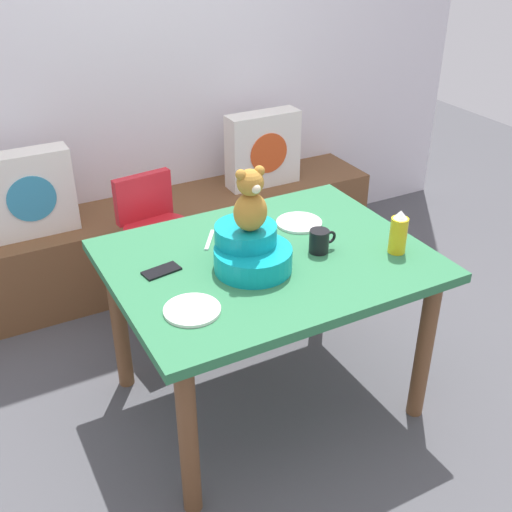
{
  "coord_description": "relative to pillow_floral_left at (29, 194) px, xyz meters",
  "views": [
    {
      "loc": [
        -1.07,
        -1.9,
        1.99
      ],
      "look_at": [
        0.0,
        0.1,
        0.69
      ],
      "focal_mm": 44.34,
      "sensor_mm": 36.0,
      "label": 1
    }
  ],
  "objects": [
    {
      "name": "pillow_floral_right",
      "position": [
        1.35,
        0.0,
        0.0
      ],
      "size": [
        0.44,
        0.15,
        0.44
      ],
      "color": "white",
      "rests_on": "window_bench"
    },
    {
      "name": "ketchup_bottle",
      "position": [
        1.18,
        -1.43,
        0.15
      ],
      "size": [
        0.07,
        0.07,
        0.18
      ],
      "color": "gold",
      "rests_on": "dining_table"
    },
    {
      "name": "pillow_floral_left",
      "position": [
        0.0,
        0.0,
        0.0
      ],
      "size": [
        0.44,
        0.15,
        0.44
      ],
      "color": "white",
      "rests_on": "window_bench"
    },
    {
      "name": "teddy_bear",
      "position": [
        0.61,
        -1.25,
        0.34
      ],
      "size": [
        0.13,
        0.12,
        0.25
      ],
      "color": "#B0792D",
      "rests_on": "infant_seat_teal"
    },
    {
      "name": "dinner_plate_near",
      "position": [
        0.96,
        -1.03,
        0.07
      ],
      "size": [
        0.2,
        0.2,
        0.01
      ],
      "primitive_type": "cylinder",
      "color": "white",
      "rests_on": "dining_table"
    },
    {
      "name": "table_fork",
      "position": [
        0.55,
        -0.98,
        0.06
      ],
      "size": [
        0.11,
        0.15,
        0.01
      ],
      "primitive_type": "cube",
      "rotation": [
        0.0,
        0.0,
        2.55
      ],
      "color": "silver",
      "rests_on": "dining_table"
    },
    {
      "name": "infant_seat_teal",
      "position": [
        0.61,
        -1.25,
        0.13
      ],
      "size": [
        0.3,
        0.33,
        0.16
      ],
      "color": "#0C94A0",
      "rests_on": "dining_table"
    },
    {
      "name": "highchair",
      "position": [
        0.52,
        -0.42,
        -0.16
      ],
      "size": [
        0.35,
        0.48,
        0.79
      ],
      "color": "red",
      "rests_on": "ground_plane"
    },
    {
      "name": "dinner_plate_far",
      "position": [
        0.29,
        -1.42,
        0.07
      ],
      "size": [
        0.2,
        0.2,
        0.01
      ],
      "primitive_type": "cylinder",
      "color": "white",
      "rests_on": "dining_table"
    },
    {
      "name": "back_wall",
      "position": [
        0.7,
        0.29,
        0.62
      ],
      "size": [
        4.4,
        0.1,
        2.6
      ],
      "primitive_type": "cube",
      "color": "silver",
      "rests_on": "ground_plane"
    },
    {
      "name": "cell_phone",
      "position": [
        0.29,
        -1.12,
        0.06
      ],
      "size": [
        0.15,
        0.09,
        0.01
      ],
      "primitive_type": "cube",
      "rotation": [
        0.0,
        0.0,
        1.73
      ],
      "color": "black",
      "rests_on": "dining_table"
    },
    {
      "name": "window_bench",
      "position": [
        0.7,
        0.02,
        -0.45
      ],
      "size": [
        2.6,
        0.44,
        0.46
      ],
      "primitive_type": "cube",
      "color": "brown",
      "rests_on": "ground_plane"
    },
    {
      "name": "ground_plane",
      "position": [
        0.7,
        -1.21,
        -0.68
      ],
      "size": [
        8.0,
        8.0,
        0.0
      ],
      "primitive_type": "plane",
      "color": "#4C4C51"
    },
    {
      "name": "coffee_mug",
      "position": [
        0.91,
        -1.28,
        0.11
      ],
      "size": [
        0.12,
        0.08,
        0.09
      ],
      "color": "black",
      "rests_on": "dining_table"
    },
    {
      "name": "dining_table",
      "position": [
        0.7,
        -1.21,
        -0.04
      ],
      "size": [
        1.24,
        0.97,
        0.74
      ],
      "color": "#2D7247",
      "rests_on": "ground_plane"
    }
  ]
}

